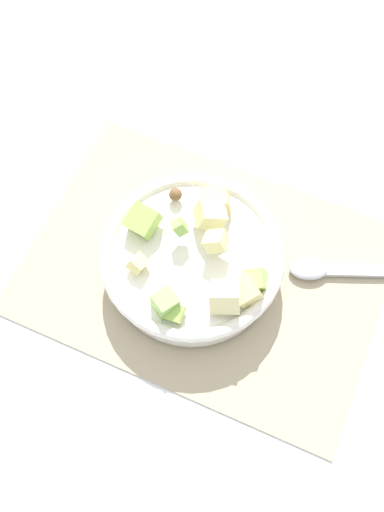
{
  "coord_description": "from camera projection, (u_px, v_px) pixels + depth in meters",
  "views": [
    {
      "loc": [
        -0.12,
        0.33,
        0.77
      ],
      "look_at": [
        0.02,
        0.01,
        0.05
      ],
      "focal_mm": 40.83,
      "sensor_mm": 36.0,
      "label": 1
    }
  ],
  "objects": [
    {
      "name": "ground_plane",
      "position": [
        205.0,
        269.0,
        0.85
      ],
      "size": [
        2.4,
        2.4,
        0.0
      ],
      "primitive_type": "plane",
      "color": "silver"
    },
    {
      "name": "salad_bowl",
      "position": [
        193.0,
        258.0,
        0.81
      ],
      "size": [
        0.26,
        0.26,
        0.1
      ],
      "color": "white",
      "rests_on": "placemat"
    },
    {
      "name": "placemat",
      "position": [
        205.0,
        269.0,
        0.85
      ],
      "size": [
        0.5,
        0.36,
        0.01
      ],
      "primitive_type": "cube",
      "color": "tan",
      "rests_on": "ground_plane"
    },
    {
      "name": "serving_spoon",
      "position": [
        345.0,
        270.0,
        0.84
      ],
      "size": [
        0.23,
        0.12,
        0.01
      ],
      "color": "#B7B7BC",
      "rests_on": "placemat"
    }
  ]
}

